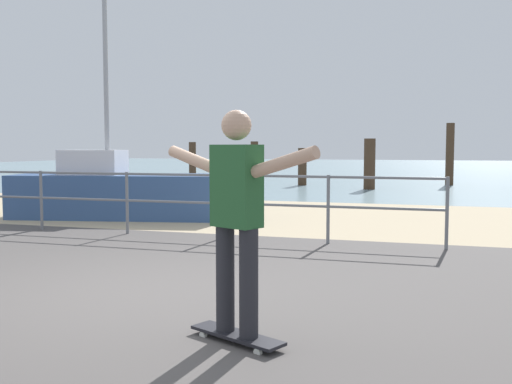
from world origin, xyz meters
name	(u,v)px	position (x,y,z in m)	size (l,w,h in m)	color
ground_plane	(57,327)	(0.00, -1.00, 0.00)	(24.00, 10.00, 0.04)	#514C49
beach_strip	(291,216)	(0.00, 7.00, 0.00)	(24.00, 6.00, 0.04)	tan
sea_surface	(391,169)	(0.00, 35.00, 0.00)	(72.00, 50.00, 0.04)	#75939E
railing_fence	(83,192)	(-2.81, 3.60, 0.70)	(11.85, 0.05, 1.05)	slate
sailboat	(130,193)	(-3.05, 5.62, 0.52)	(5.07, 2.26, 5.37)	#335184
skateboard	(237,336)	(1.55, -0.97, 0.07)	(0.81, 0.52, 0.08)	black
skateboarder	(237,209)	(1.55, -0.97, 1.02)	(1.35, 0.69, 1.65)	#26262B
groyne_post_0	(192,161)	(-7.16, 18.30, 0.83)	(0.31, 0.31, 1.66)	#422D1E
groyne_post_1	(254,161)	(-4.52, 18.84, 0.84)	(0.32, 0.32, 1.69)	#422D1E
groyne_post_2	(302,167)	(-1.88, 16.42, 0.71)	(0.32, 0.32, 1.42)	#422D1E
groyne_post_3	(370,164)	(0.75, 15.06, 0.87)	(0.38, 0.38, 1.74)	#422D1E
groyne_post_4	(450,154)	(3.39, 18.12, 1.17)	(0.30, 0.30, 2.35)	#422D1E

